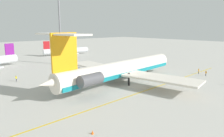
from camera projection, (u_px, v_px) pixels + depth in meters
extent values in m
plane|color=#B7B5AD|center=(133.00, 86.00, 54.29)|extent=(389.42, 389.42, 0.00)
cylinder|color=silver|center=(122.00, 69.00, 57.16)|extent=(42.74, 7.98, 4.53)
cone|color=silver|center=(161.00, 60.00, 72.43)|extent=(5.06, 4.72, 4.35)
cone|color=silver|center=(54.00, 82.00, 41.81)|extent=(6.91, 4.38, 3.85)
cube|color=teal|center=(122.00, 73.00, 57.36)|extent=(41.81, 8.00, 1.00)
cube|color=silver|center=(96.00, 66.00, 65.81)|extent=(7.52, 19.05, 0.45)
cube|color=silver|center=(161.00, 78.00, 50.18)|extent=(10.46, 19.88, 0.45)
cylinder|color=#515156|center=(70.00, 74.00, 49.01)|extent=(5.86, 3.08, 2.63)
cube|color=silver|center=(72.00, 75.00, 48.48)|extent=(3.51, 1.72, 0.54)
cylinder|color=#515156|center=(91.00, 80.00, 44.14)|extent=(5.86, 3.08, 2.63)
cube|color=silver|center=(88.00, 79.00, 44.67)|extent=(3.51, 1.72, 0.54)
cube|color=orange|center=(64.00, 52.00, 42.69)|extent=(6.16, 0.95, 8.03)
cube|color=silver|center=(52.00, 34.00, 44.05)|extent=(4.78, 6.94, 0.32)
cube|color=silver|center=(73.00, 35.00, 39.19)|extent=(4.78, 6.94, 0.32)
cylinder|color=black|center=(148.00, 69.00, 66.90)|extent=(0.50, 0.50, 3.44)
cylinder|color=black|center=(109.00, 75.00, 58.97)|extent=(0.50, 0.50, 3.44)
cylinder|color=black|center=(129.00, 79.00, 54.13)|extent=(0.50, 0.50, 3.44)
cube|color=#7A197F|center=(9.00, 49.00, 82.94)|extent=(3.60, 0.93, 4.50)
cylinder|color=silver|center=(66.00, 51.00, 114.14)|extent=(25.06, 7.53, 2.98)
cone|color=silver|center=(87.00, 49.00, 120.58)|extent=(2.92, 3.23, 2.83)
cube|color=silver|center=(62.00, 50.00, 120.18)|extent=(6.36, 11.99, 0.36)
cube|color=silver|center=(71.00, 53.00, 108.22)|extent=(6.36, 11.99, 0.36)
cube|color=#B2191E|center=(47.00, 45.00, 107.98)|extent=(3.25, 0.89, 4.07)
cylinder|color=black|center=(66.00, 53.00, 114.40)|extent=(0.36, 0.36, 2.01)
cylinder|color=black|center=(206.00, 75.00, 65.05)|extent=(0.10, 0.10, 0.84)
cylinder|color=black|center=(206.00, 75.00, 65.17)|extent=(0.10, 0.10, 0.84)
cylinder|color=orange|center=(206.00, 72.00, 64.96)|extent=(0.28, 0.28, 0.66)
sphere|color=tan|center=(206.00, 71.00, 64.87)|extent=(0.26, 0.26, 0.26)
cylinder|color=orange|center=(207.00, 72.00, 64.81)|extent=(0.08, 0.08, 0.56)
cylinder|color=orange|center=(205.00, 72.00, 65.10)|extent=(0.08, 0.08, 0.56)
cylinder|color=black|center=(198.00, 73.00, 68.15)|extent=(0.11, 0.11, 0.86)
cylinder|color=black|center=(199.00, 72.00, 68.25)|extent=(0.11, 0.11, 0.86)
cylinder|color=orange|center=(199.00, 70.00, 68.04)|extent=(0.29, 0.29, 0.68)
sphere|color=tan|center=(199.00, 69.00, 67.95)|extent=(0.27, 0.27, 0.27)
cylinder|color=orange|center=(198.00, 70.00, 67.91)|extent=(0.08, 0.08, 0.58)
cylinder|color=orange|center=(199.00, 70.00, 68.17)|extent=(0.08, 0.08, 0.58)
cylinder|color=black|center=(16.00, 80.00, 58.60)|extent=(0.10, 0.10, 0.81)
cylinder|color=black|center=(17.00, 80.00, 58.70)|extent=(0.10, 0.10, 0.81)
cylinder|color=yellow|center=(16.00, 77.00, 58.51)|extent=(0.27, 0.27, 0.64)
sphere|color=#8C6647|center=(16.00, 76.00, 58.42)|extent=(0.25, 0.25, 0.25)
cylinder|color=yellow|center=(15.00, 77.00, 58.38)|extent=(0.07, 0.07, 0.54)
cylinder|color=yellow|center=(17.00, 77.00, 58.62)|extent=(0.07, 0.07, 0.54)
cone|color=#EA590F|center=(92.00, 132.00, 29.81)|extent=(0.40, 0.40, 0.55)
cube|color=gold|center=(149.00, 90.00, 51.07)|extent=(78.66, 2.32, 0.01)
cylinder|color=slate|center=(60.00, 28.00, 82.95)|extent=(0.70, 0.70, 29.25)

